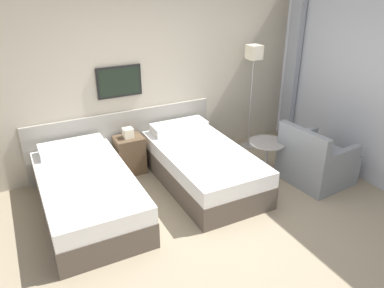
# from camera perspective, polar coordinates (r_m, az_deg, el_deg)

# --- Properties ---
(ground_plane) EXTENTS (16.00, 16.00, 0.00)m
(ground_plane) POSITION_cam_1_polar(r_m,az_deg,el_deg) (4.43, 4.60, -13.36)
(ground_plane) COLOR gray
(wall_headboard) EXTENTS (10.00, 0.10, 2.70)m
(wall_headboard) POSITION_cam_1_polar(r_m,az_deg,el_deg) (5.58, -6.85, 9.83)
(wall_headboard) COLOR #B7AD99
(wall_headboard) RESTS_ON ground_plane
(bed_near_door) EXTENTS (1.05, 1.97, 0.65)m
(bed_near_door) POSITION_cam_1_polar(r_m,az_deg,el_deg) (4.76, -15.65, -7.29)
(bed_near_door) COLOR brown
(bed_near_door) RESTS_ON ground_plane
(bed_near_window) EXTENTS (1.05, 1.97, 0.65)m
(bed_near_window) POSITION_cam_1_polar(r_m,az_deg,el_deg) (5.22, 1.53, -3.29)
(bed_near_window) COLOR brown
(bed_near_window) RESTS_ON ground_plane
(nightstand) EXTENTS (0.40, 0.34, 0.70)m
(nightstand) POSITION_cam_1_polar(r_m,az_deg,el_deg) (5.56, -9.47, -1.51)
(nightstand) COLOR brown
(nightstand) RESTS_ON ground_plane
(floor_lamp) EXTENTS (0.24, 0.24, 1.71)m
(floor_lamp) POSITION_cam_1_polar(r_m,az_deg,el_deg) (6.04, 9.33, 11.63)
(floor_lamp) COLOR #9E9993
(floor_lamp) RESTS_ON ground_plane
(side_table) EXTENTS (0.52, 0.52, 0.53)m
(side_table) POSITION_cam_1_polar(r_m,az_deg,el_deg) (5.48, 11.31, -1.12)
(side_table) COLOR gray
(side_table) RESTS_ON ground_plane
(armchair) EXTENTS (0.87, 0.90, 0.85)m
(armchair) POSITION_cam_1_polar(r_m,az_deg,el_deg) (5.54, 18.29, -2.73)
(armchair) COLOR gray
(armchair) RESTS_ON ground_plane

